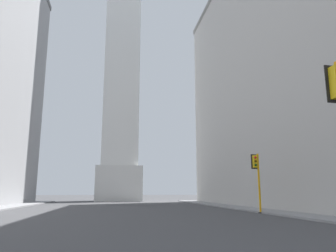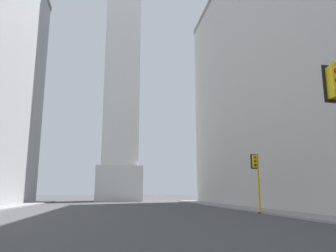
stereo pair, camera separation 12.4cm
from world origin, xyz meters
TOP-DOWN VIEW (x-y plane):
  - sidewalk_right at (14.26, 24.03)m, footprint 5.00×80.10m
  - building_right at (25.08, 32.36)m, footprint 21.13×56.15m
  - obelisk at (0.00, 66.75)m, footprint 9.04×9.04m
  - traffic_light_mid_right at (11.63, 26.48)m, footprint 0.76×0.51m

SIDE VIEW (x-z plane):
  - sidewalk_right at x=14.26m, z-range 0.00..0.15m
  - traffic_light_mid_right at x=11.63m, z-range 0.84..6.06m
  - building_right at x=25.08m, z-range 0.01..35.03m
  - obelisk at x=0.00m, z-range -1.65..69.60m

